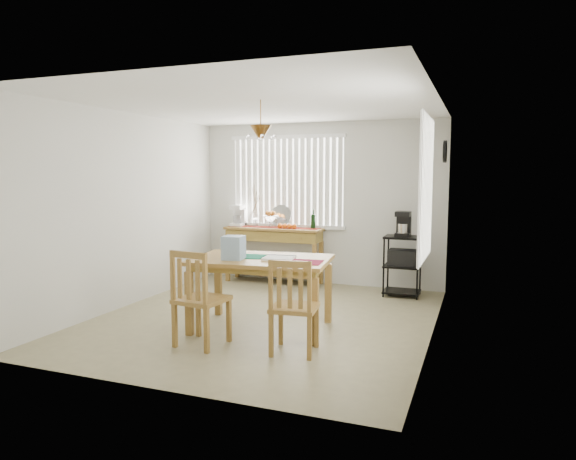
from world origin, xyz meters
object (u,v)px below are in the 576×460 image
at_px(wire_cart, 402,260).
at_px(chair_right, 294,307).
at_px(cart_items, 403,225).
at_px(chair_left, 199,299).
at_px(sideboard, 274,241).
at_px(dining_table, 261,266).

bearing_deg(wire_cart, chair_right, -102.91).
relative_size(wire_cart, cart_items, 2.43).
height_order(wire_cart, chair_left, chair_left).
xyz_separation_m(wire_cart, cart_items, (0.00, 0.01, 0.52)).
height_order(sideboard, cart_items, cart_items).
distance_m(wire_cart, chair_left, 3.40).
height_order(wire_cart, chair_right, chair_right).
distance_m(dining_table, chair_right, 0.95).
height_order(cart_items, chair_left, cart_items).
relative_size(chair_left, chair_right, 1.05).
bearing_deg(dining_table, cart_items, 59.73).
height_order(sideboard, dining_table, sideboard).
xyz_separation_m(dining_table, chair_left, (-0.36, -0.78, -0.23)).
bearing_deg(dining_table, chair_left, -114.91).
distance_m(sideboard, dining_table, 2.52).
height_order(sideboard, chair_right, chair_right).
bearing_deg(sideboard, cart_items, -5.13).
bearing_deg(cart_items, wire_cart, -90.00).
relative_size(sideboard, dining_table, 0.98).
xyz_separation_m(cart_items, dining_table, (-1.28, -2.20, -0.32)).
bearing_deg(chair_left, cart_items, 61.08).
bearing_deg(dining_table, wire_cart, 59.62).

